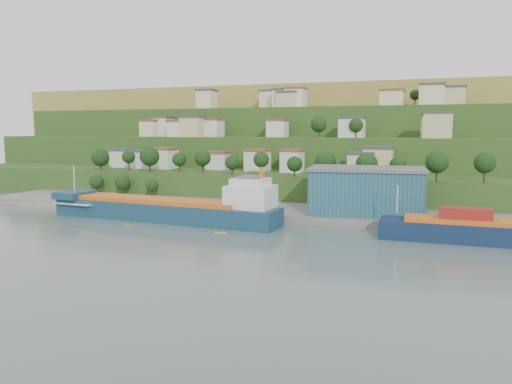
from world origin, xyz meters
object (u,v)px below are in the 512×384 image
at_px(caravan, 104,198).
at_px(kayak_orange, 129,224).
at_px(warehouse, 366,190).
at_px(cargo_ship_near, 170,211).

xyz_separation_m(caravan, kayak_orange, (27.82, -26.31, -2.42)).
bearing_deg(warehouse, kayak_orange, -159.38).
distance_m(caravan, kayak_orange, 38.37).
relative_size(warehouse, caravan, 5.29).
relative_size(caravan, kayak_orange, 1.97).
height_order(warehouse, kayak_orange, warehouse).
height_order(cargo_ship_near, kayak_orange, cargo_ship_near).
bearing_deg(cargo_ship_near, warehouse, 23.80).
relative_size(warehouse, kayak_orange, 10.45).
bearing_deg(caravan, warehouse, -19.97).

